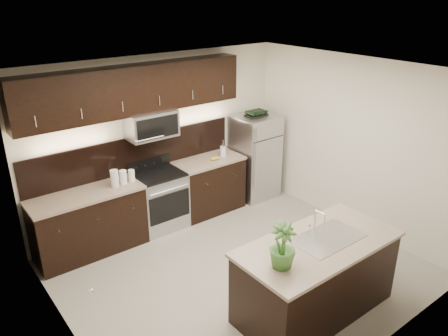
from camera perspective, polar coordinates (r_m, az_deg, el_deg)
name	(u,v)px	position (r m, az deg, el deg)	size (l,w,h in m)	color
ground	(239,269)	(6.20, 1.95, -13.08)	(4.50, 4.50, 0.00)	gray
room_walls	(236,158)	(5.29, 1.53, 1.35)	(4.52, 4.02, 2.71)	beige
counter_run	(148,204)	(6.95, -9.88, -4.64)	(3.51, 0.65, 0.94)	black
upper_fixtures	(137,97)	(6.51, -11.28, 9.10)	(3.49, 0.40, 1.66)	black
island	(316,277)	(5.38, 11.88, -13.71)	(1.96, 0.96, 0.94)	black
sink_faucet	(327,236)	(5.22, 13.32, -8.70)	(0.84, 0.50, 0.28)	silver
refrigerator	(255,157)	(7.92, 4.05, 1.47)	(0.74, 0.67, 1.53)	#B2B2B7
wine_rack	(256,113)	(7.66, 4.22, 7.12)	(0.38, 0.23, 0.09)	black
plant	(282,246)	(4.52, 7.63, -10.05)	(0.28, 0.28, 0.50)	#386528
canisters	(121,177)	(6.51, -13.29, -1.20)	(0.38, 0.13, 0.25)	silver
french_press	(223,151)	(7.39, -0.12, 2.30)	(0.10, 0.10, 0.29)	silver
bananas	(212,159)	(7.26, -1.55, 1.20)	(0.16, 0.13, 0.05)	#C88F1C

